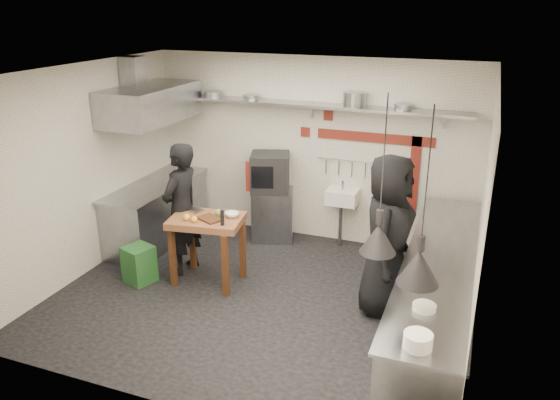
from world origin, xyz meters
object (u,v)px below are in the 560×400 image
(prep_table, at_px, (208,250))
(chef_right, at_px, (388,236))
(combi_oven, at_px, (270,172))
(green_bin, at_px, (139,264))
(chef_left, at_px, (182,209))
(oven_stand, at_px, (273,214))

(prep_table, height_order, chef_right, chef_right)
(combi_oven, relative_size, chef_right, 0.30)
(green_bin, bearing_deg, chef_right, 8.28)
(chef_left, relative_size, chef_right, 0.93)
(oven_stand, height_order, chef_left, chef_left)
(green_bin, distance_m, chef_right, 3.28)
(green_bin, xyz_separation_m, prep_table, (0.86, 0.33, 0.21))
(chef_left, bearing_deg, combi_oven, 160.08)
(green_bin, bearing_deg, chef_left, 51.15)
(combi_oven, xyz_separation_m, chef_right, (2.06, -1.46, -0.11))
(chef_left, bearing_deg, oven_stand, 159.81)
(oven_stand, height_order, combi_oven, combi_oven)
(oven_stand, xyz_separation_m, prep_table, (-0.27, -1.62, 0.06))
(prep_table, bearing_deg, green_bin, -168.16)
(combi_oven, distance_m, chef_left, 1.60)
(prep_table, relative_size, chef_right, 0.47)
(chef_left, bearing_deg, green_bin, -32.28)
(prep_table, bearing_deg, combi_oven, 72.00)
(combi_oven, bearing_deg, chef_right, -53.11)
(prep_table, bearing_deg, chef_right, -5.93)
(chef_right, bearing_deg, green_bin, 101.75)
(combi_oven, distance_m, prep_table, 1.72)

